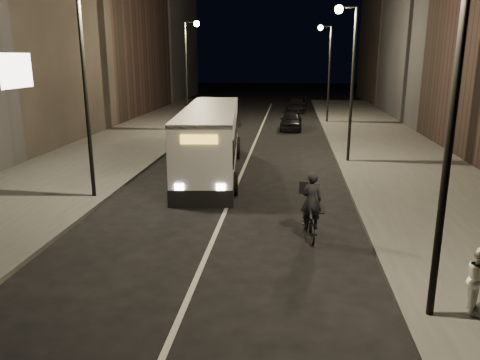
% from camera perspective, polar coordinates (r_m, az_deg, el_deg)
% --- Properties ---
extents(ground, '(180.00, 180.00, 0.00)m').
position_cam_1_polar(ground, '(15.09, -3.41, -7.53)').
color(ground, black).
rests_on(ground, ground).
extents(sidewalk_right, '(7.00, 70.00, 0.16)m').
position_cam_1_polar(sidewalk_right, '(28.98, 18.24, 2.85)').
color(sidewalk_right, '#3C3B39').
rests_on(sidewalk_right, ground).
extents(sidewalk_left, '(7.00, 70.00, 0.16)m').
position_cam_1_polar(sidewalk_left, '(30.34, -15.01, 3.61)').
color(sidewalk_left, '#3C3B39').
rests_on(sidewalk_left, ground).
extents(streetlight_right_near, '(1.20, 0.44, 8.12)m').
position_cam_1_polar(streetlight_right_near, '(10.19, 23.49, 11.51)').
color(streetlight_right_near, black).
rests_on(streetlight_right_near, sidewalk_right).
extents(streetlight_right_mid, '(1.20, 0.44, 8.12)m').
position_cam_1_polar(streetlight_right_mid, '(25.92, 13.07, 13.66)').
color(streetlight_right_mid, black).
rests_on(streetlight_right_mid, sidewalk_right).
extents(streetlight_right_far, '(1.20, 0.44, 8.12)m').
position_cam_1_polar(streetlight_right_far, '(41.86, 10.52, 14.12)').
color(streetlight_right_far, black).
rests_on(streetlight_right_far, sidewalk_right).
extents(streetlight_left_near, '(1.20, 0.44, 8.12)m').
position_cam_1_polar(streetlight_left_near, '(19.35, -17.80, 13.05)').
color(streetlight_left_near, black).
rests_on(streetlight_left_near, sidewalk_left).
extents(streetlight_left_far, '(1.20, 0.44, 8.12)m').
position_cam_1_polar(streetlight_left_far, '(36.57, -6.21, 14.20)').
color(streetlight_left_far, black).
rests_on(streetlight_left_far, sidewalk_left).
extents(city_bus, '(3.73, 12.26, 3.26)m').
position_cam_1_polar(city_bus, '(23.78, -3.58, 5.23)').
color(city_bus, silver).
rests_on(city_bus, ground).
extents(cyclist_on_bicycle, '(0.92, 2.03, 2.26)m').
position_cam_1_polar(cyclist_on_bicycle, '(15.28, 8.55, -4.37)').
color(cyclist_on_bicycle, black).
rests_on(cyclist_on_bicycle, ground).
extents(pedestrian_woman, '(0.71, 0.84, 1.53)m').
position_cam_1_polar(pedestrian_woman, '(11.91, 27.20, -10.77)').
color(pedestrian_woman, white).
rests_on(pedestrian_woman, sidewalk_right).
extents(car_near, '(1.81, 4.29, 1.45)m').
position_cam_1_polar(car_near, '(38.04, 6.25, 7.21)').
color(car_near, black).
rests_on(car_near, ground).
extents(car_mid, '(2.00, 4.91, 1.58)m').
position_cam_1_polar(car_mid, '(40.16, -1.95, 7.79)').
color(car_mid, '#323234').
rests_on(car_mid, ground).
extents(car_far, '(2.34, 5.07, 1.43)m').
position_cam_1_polar(car_far, '(50.68, 6.90, 9.09)').
color(car_far, black).
rests_on(car_far, ground).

